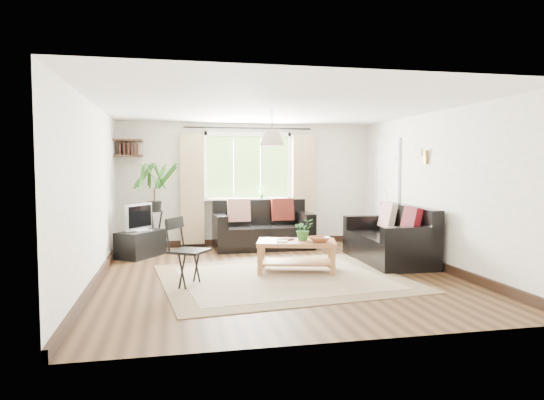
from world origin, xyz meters
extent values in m
plane|color=black|center=(0.00, 0.00, 0.00)|extent=(5.50, 5.50, 0.00)
plane|color=white|center=(0.00, 0.00, 2.40)|extent=(5.50, 5.50, 0.00)
cube|color=beige|center=(0.00, 2.75, 1.20)|extent=(5.00, 0.02, 2.40)
cube|color=beige|center=(0.00, -2.75, 1.20)|extent=(5.00, 0.02, 2.40)
cube|color=beige|center=(-2.50, 0.00, 1.20)|extent=(0.02, 5.50, 2.40)
cube|color=beige|center=(2.50, 0.00, 1.20)|extent=(0.02, 5.50, 2.40)
cube|color=beige|center=(0.01, -0.26, 0.01)|extent=(3.57, 3.16, 0.02)
cube|color=silver|center=(2.47, 1.70, 1.00)|extent=(0.06, 0.96, 2.06)
imported|color=#306C2B|center=(0.42, 0.13, 0.63)|extent=(0.29, 0.26, 0.32)
imported|color=brown|center=(0.60, -0.08, 0.50)|extent=(0.33, 0.33, 0.07)
imported|color=white|center=(0.00, 0.08, 0.47)|extent=(0.20, 0.24, 0.02)
imported|color=brown|center=(0.12, 0.29, 0.48)|extent=(0.30, 0.29, 0.02)
cube|color=black|center=(-2.02, 1.81, 0.23)|extent=(0.87, 0.95, 0.45)
imported|color=#2D6023|center=(0.25, 2.63, 1.06)|extent=(0.14, 0.10, 0.27)
camera|label=1|loc=(-1.48, -6.74, 1.56)|focal=32.00mm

